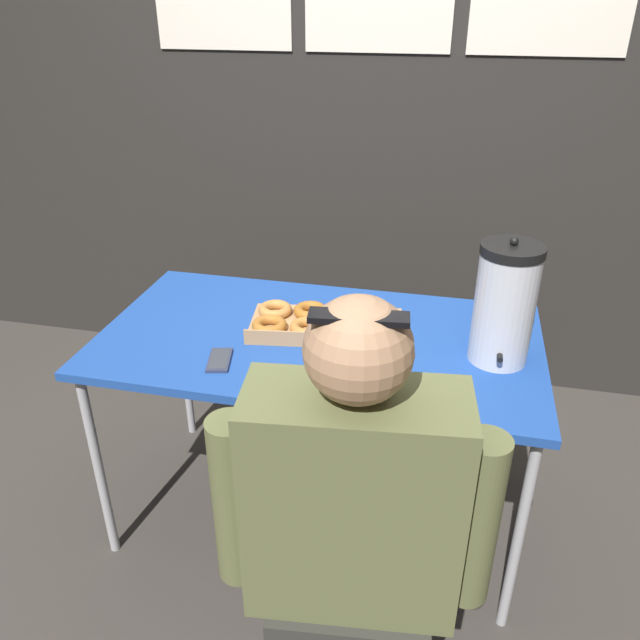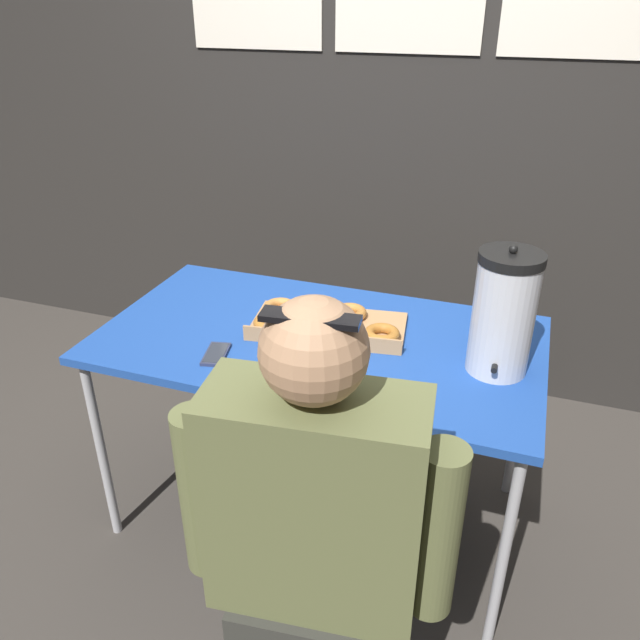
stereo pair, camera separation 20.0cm
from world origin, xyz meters
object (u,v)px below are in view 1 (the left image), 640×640
(donut_box, at_px, (322,323))
(person_seated, at_px, (351,557))
(coffee_urn, at_px, (505,304))
(cell_phone, at_px, (219,360))

(donut_box, relative_size, person_seated, 0.43)
(coffee_urn, xyz_separation_m, person_seated, (-0.32, -0.70, -0.35))
(coffee_urn, bearing_deg, cell_phone, -165.92)
(donut_box, height_order, coffee_urn, coffee_urn)
(donut_box, xyz_separation_m, coffee_urn, (0.56, -0.06, 0.16))
(donut_box, xyz_separation_m, cell_phone, (-0.26, -0.27, -0.02))
(coffee_urn, relative_size, person_seated, 0.31)
(cell_phone, bearing_deg, donut_box, 33.49)
(coffee_urn, distance_m, person_seated, 0.84)
(coffee_urn, xyz_separation_m, cell_phone, (-0.82, -0.21, -0.18))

